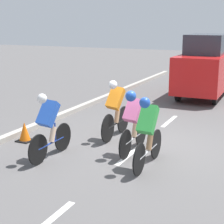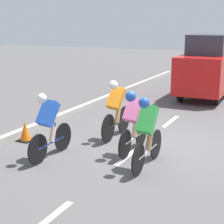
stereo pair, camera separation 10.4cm
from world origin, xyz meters
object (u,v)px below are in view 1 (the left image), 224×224
object	(u,v)px
cyclist_orange	(115,108)
cyclist_blue	(49,124)
cyclist_green	(148,130)
cyclist_pink	(133,120)
support_car	(205,67)
traffic_cone	(25,132)

from	to	relation	value
cyclist_orange	cyclist_blue	bearing A→B (deg)	70.46
cyclist_green	cyclist_orange	bearing A→B (deg)	-47.61
cyclist_green	cyclist_pink	size ratio (longest dim) A/B	1.03
support_car	traffic_cone	distance (m)	8.21
cyclist_blue	cyclist_green	bearing A→B (deg)	-169.30
cyclist_orange	support_car	bearing A→B (deg)	-98.38
support_car	cyclist_orange	bearing A→B (deg)	81.62
support_car	traffic_cone	xyz separation A→B (m)	(2.90, 7.62, -0.96)
support_car	cyclist_pink	bearing A→B (deg)	89.09
cyclist_blue	traffic_cone	size ratio (longest dim) A/B	3.31
cyclist_pink	traffic_cone	distance (m)	2.85
cyclist_green	cyclist_blue	distance (m)	2.14
cyclist_green	cyclist_pink	xyz separation A→B (m)	(0.58, -0.67, -0.00)
cyclist_orange	support_car	xyz separation A→B (m)	(-0.95, -6.43, 0.40)
cyclist_blue	cyclist_orange	xyz separation A→B (m)	(-0.69, -1.94, 0.02)
cyclist_green	cyclist_orange	xyz separation A→B (m)	(1.41, -1.55, -0.00)
cyclist_pink	support_car	xyz separation A→B (m)	(-0.12, -7.30, 0.40)
support_car	cyclist_blue	bearing A→B (deg)	78.94
cyclist_green	support_car	size ratio (longest dim) A/B	0.43
cyclist_green	support_car	bearing A→B (deg)	-86.67
cyclist_green	cyclist_orange	size ratio (longest dim) A/B	1.01
traffic_cone	cyclist_orange	bearing A→B (deg)	-148.68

